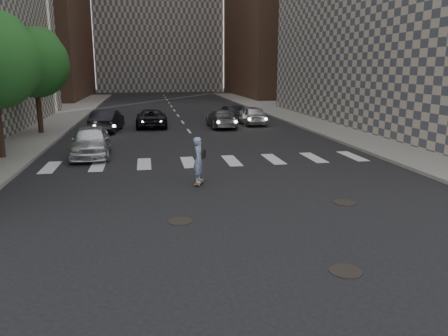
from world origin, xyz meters
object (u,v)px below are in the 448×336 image
(traffic_car_a, at_px, (107,121))
(traffic_car_c, at_px, (151,118))
(tree_c, at_px, (36,60))
(silver_sedan, at_px, (91,141))
(traffic_car_d, at_px, (250,115))
(traffic_car_b, at_px, (222,118))
(traffic_car_e, at_px, (232,113))
(skateboarder, at_px, (199,160))

(traffic_car_a, bearing_deg, traffic_car_c, -140.24)
(tree_c, distance_m, silver_sedan, 9.73)
(traffic_car_d, bearing_deg, traffic_car_b, 22.21)
(tree_c, distance_m, traffic_car_a, 5.65)
(tree_c, xyz_separation_m, traffic_car_e, (13.41, 4.86, -4.01))
(silver_sedan, height_order, traffic_car_d, silver_sedan)
(tree_c, distance_m, traffic_car_c, 8.44)
(skateboarder, bearing_deg, traffic_car_b, 96.49)
(traffic_car_a, relative_size, traffic_car_e, 1.15)
(skateboarder, height_order, traffic_car_e, skateboarder)
(traffic_car_b, distance_m, traffic_car_d, 2.75)
(tree_c, xyz_separation_m, traffic_car_b, (11.97, 1.36, -4.00))
(tree_c, distance_m, skateboarder, 16.80)
(skateboarder, xyz_separation_m, traffic_car_a, (-4.44, 14.65, -0.19))
(traffic_car_e, bearing_deg, silver_sedan, 46.84)
(skateboarder, bearing_deg, tree_c, 140.43)
(skateboarder, distance_m, traffic_car_e, 19.52)
(tree_c, bearing_deg, traffic_car_a, 8.94)
(traffic_car_d, height_order, traffic_car_e, traffic_car_d)
(traffic_car_b, height_order, traffic_car_c, traffic_car_b)
(tree_c, distance_m, traffic_car_d, 15.16)
(silver_sedan, bearing_deg, traffic_car_e, 51.32)
(traffic_car_c, relative_size, traffic_car_e, 1.21)
(traffic_car_c, height_order, traffic_car_e, traffic_car_c)
(tree_c, relative_size, traffic_car_a, 1.49)
(skateboarder, distance_m, traffic_car_c, 16.60)
(traffic_car_d, distance_m, traffic_car_e, 2.45)
(traffic_car_b, height_order, traffic_car_d, traffic_car_d)
(tree_c, bearing_deg, skateboarder, -58.87)
(silver_sedan, relative_size, traffic_car_c, 0.94)
(skateboarder, xyz_separation_m, traffic_car_b, (3.50, 15.38, -0.27))
(skateboarder, xyz_separation_m, traffic_car_c, (-1.47, 16.54, -0.28))
(traffic_car_a, relative_size, traffic_car_b, 1.00)
(skateboarder, bearing_deg, traffic_car_c, 114.40)
(traffic_car_b, xyz_separation_m, traffic_car_e, (1.44, 3.50, -0.01))
(skateboarder, xyz_separation_m, silver_sedan, (-4.51, 6.03, -0.17))
(traffic_car_a, bearing_deg, tree_c, 16.32)
(traffic_car_a, relative_size, traffic_car_c, 0.96)
(traffic_car_a, distance_m, traffic_car_e, 10.29)
(tree_c, height_order, traffic_car_c, tree_c)
(tree_c, relative_size, skateboarder, 3.76)
(tree_c, relative_size, traffic_car_e, 1.71)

